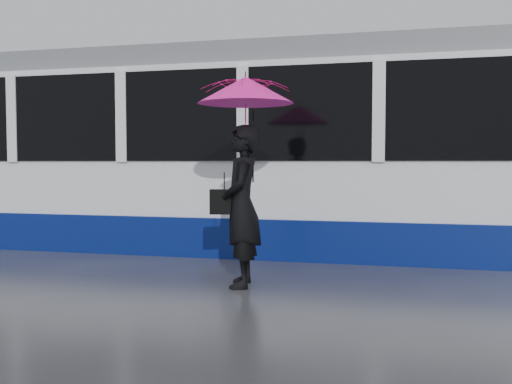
# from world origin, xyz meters

# --- Properties ---
(ground) EXTENTS (90.00, 90.00, 0.00)m
(ground) POSITION_xyz_m (0.00, 0.00, 0.00)
(ground) COLOR #2B2B30
(ground) RESTS_ON ground
(rails) EXTENTS (34.00, 1.51, 0.02)m
(rails) POSITION_xyz_m (0.00, 2.50, 0.01)
(rails) COLOR #3F3D38
(rails) RESTS_ON ground
(tram) EXTENTS (26.00, 2.56, 3.35)m
(tram) POSITION_xyz_m (-2.44, 2.50, 1.64)
(tram) COLOR white
(tram) RESTS_ON ground
(woman) EXTENTS (0.61, 0.79, 1.92)m
(woman) POSITION_xyz_m (-0.46, -0.55, 0.96)
(woman) COLOR black
(woman) RESTS_ON ground
(umbrella) EXTENTS (1.35, 1.35, 1.30)m
(umbrella) POSITION_xyz_m (-0.41, -0.55, 2.10)
(umbrella) COLOR #E3138B
(umbrella) RESTS_ON ground
(handbag) EXTENTS (0.37, 0.22, 0.48)m
(handbag) POSITION_xyz_m (-0.68, -0.53, 1.01)
(handbag) COLOR black
(handbag) RESTS_ON ground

